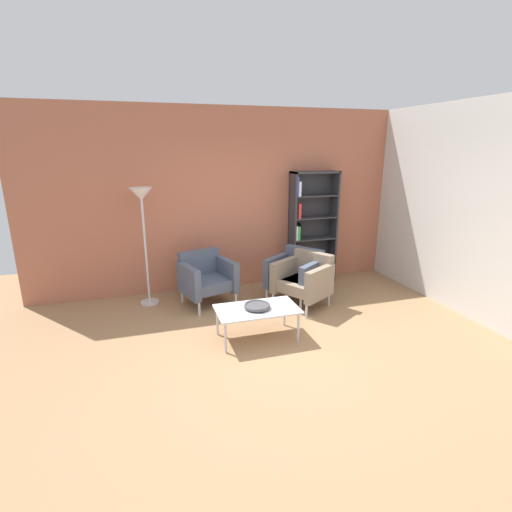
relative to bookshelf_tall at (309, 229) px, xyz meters
The scene contains 10 objects.
ground_plane 2.77m from the bookshelf_tall, 120.42° to the right, with size 8.32×8.32×0.00m, color #9E7751.
brick_back_panel 1.44m from the bookshelf_tall, behind, with size 6.40×0.12×2.90m, color #B2664C.
plaster_right_partition 2.32m from the bookshelf_tall, 47.12° to the right, with size 0.12×5.20×2.90m, color silver.
bookshelf_tall is the anchor object (origin of this frame).
coffee_table_low 2.40m from the bookshelf_tall, 129.81° to the right, with size 1.00×0.56×0.40m.
decorative_bowl 2.38m from the bookshelf_tall, 129.81° to the right, with size 0.32×0.32×0.05m.
armchair_by_bookshelf 2.02m from the bookshelf_tall, 165.23° to the right, with size 0.87×0.83×0.78m.
armchair_near_window 1.23m from the bookshelf_tall, 117.36° to the right, with size 0.91×0.94×0.78m.
armchair_corner_red 1.06m from the bookshelf_tall, 125.62° to the right, with size 0.93×0.95×0.78m.
floor_lamp_torchiere 2.78m from the bookshelf_tall, behind, with size 0.32×0.32×1.74m.
Camera 1 is at (-1.44, -3.62, 2.29)m, focal length 26.82 mm.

